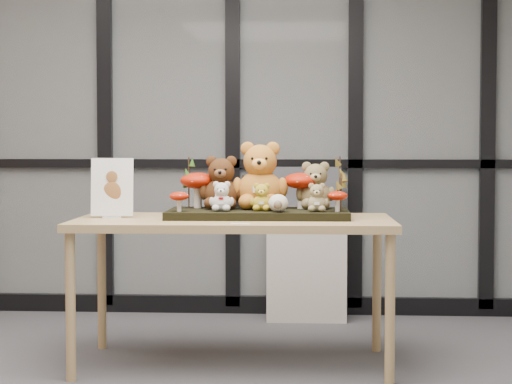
# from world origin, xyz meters

# --- Properties ---
(room_shell) EXTENTS (5.00, 5.00, 5.00)m
(room_shell) POSITION_xyz_m (0.00, 0.00, 1.68)
(room_shell) COLOR #BBB8B0
(room_shell) RESTS_ON floor
(glass_partition) EXTENTS (4.90, 0.06, 2.78)m
(glass_partition) POSITION_xyz_m (-0.00, 2.47, 1.42)
(glass_partition) COLOR #2D383F
(glass_partition) RESTS_ON floor
(display_table) EXTENTS (1.70, 0.88, 0.79)m
(display_table) POSITION_xyz_m (0.59, 0.94, 0.73)
(display_table) COLOR #A28A58
(display_table) RESTS_ON floor
(diorama_tray) EXTENTS (0.98, 0.50, 0.04)m
(diorama_tray) POSITION_xyz_m (0.72, 1.00, 0.81)
(diorama_tray) COLOR black
(diorama_tray) RESTS_ON display_table
(bear_pooh_yellow) EXTENTS (0.31, 0.28, 0.40)m
(bear_pooh_yellow) POSITION_xyz_m (0.72, 1.09, 1.03)
(bear_pooh_yellow) COLOR #BF7224
(bear_pooh_yellow) RESTS_ON diorama_tray
(bear_brown_medium) EXTENTS (0.25, 0.22, 0.32)m
(bear_brown_medium) POSITION_xyz_m (0.51, 1.08, 0.99)
(bear_brown_medium) COLOR #42230F
(bear_brown_medium) RESTS_ON diorama_tray
(bear_tan_back) EXTENTS (0.22, 0.20, 0.28)m
(bear_tan_back) POSITION_xyz_m (1.02, 1.11, 0.97)
(bear_tan_back) COLOR olive
(bear_tan_back) RESTS_ON diorama_tray
(bear_small_yellow) EXTENTS (0.13, 0.12, 0.16)m
(bear_small_yellow) POSITION_xyz_m (0.74, 0.93, 0.91)
(bear_small_yellow) COLOR gold
(bear_small_yellow) RESTS_ON diorama_tray
(bear_white_bow) EXTENTS (0.13, 0.12, 0.17)m
(bear_white_bow) POSITION_xyz_m (0.53, 0.90, 0.92)
(bear_white_bow) COLOR silver
(bear_white_bow) RESTS_ON diorama_tray
(bear_beige_small) EXTENTS (0.13, 0.12, 0.17)m
(bear_beige_small) POSITION_xyz_m (1.03, 0.89, 0.92)
(bear_beige_small) COLOR #8C7B51
(bear_beige_small) RESTS_ON diorama_tray
(plush_cream_hedgehog) EXTENTS (0.08, 0.07, 0.10)m
(plush_cream_hedgehog) POSITION_xyz_m (0.83, 0.85, 0.88)
(plush_cream_hedgehog) COLOR silver
(plush_cream_hedgehog) RESTS_ON diorama_tray
(mushroom_back_left) EXTENTS (0.20, 0.20, 0.22)m
(mushroom_back_left) POSITION_xyz_m (0.37, 1.12, 0.94)
(mushroom_back_left) COLOR #A01705
(mushroom_back_left) RESTS_ON diorama_tray
(mushroom_back_right) EXTENTS (0.20, 0.20, 0.22)m
(mushroom_back_right) POSITION_xyz_m (0.94, 1.12, 0.94)
(mushroom_back_right) COLOR #A01705
(mushroom_back_right) RESTS_ON diorama_tray
(mushroom_front_left) EXTENTS (0.10, 0.10, 0.12)m
(mushroom_front_left) POSITION_xyz_m (0.31, 0.86, 0.89)
(mushroom_front_left) COLOR #A01705
(mushroom_front_left) RESTS_ON diorama_tray
(mushroom_front_right) EXTENTS (0.11, 0.11, 0.12)m
(mushroom_front_right) POSITION_xyz_m (1.14, 0.90, 0.89)
(mushroom_front_right) COLOR #A01705
(mushroom_front_right) RESTS_ON diorama_tray
(sprig_green_far_left) EXTENTS (0.05, 0.05, 0.28)m
(sprig_green_far_left) POSITION_xyz_m (0.32, 1.12, 0.97)
(sprig_green_far_left) COLOR #0E330B
(sprig_green_far_left) RESTS_ON diorama_tray
(sprig_green_mid_left) EXTENTS (0.05, 0.05, 0.26)m
(sprig_green_mid_left) POSITION_xyz_m (0.45, 1.18, 0.96)
(sprig_green_mid_left) COLOR #0E330B
(sprig_green_mid_left) RESTS_ON diorama_tray
(sprig_dry_far_right) EXTENTS (0.05, 0.05, 0.29)m
(sprig_dry_far_right) POSITION_xyz_m (1.16, 1.12, 0.98)
(sprig_dry_far_right) COLOR brown
(sprig_dry_far_right) RESTS_ON diorama_tray
(sprig_dry_mid_right) EXTENTS (0.05, 0.05, 0.20)m
(sprig_dry_mid_right) POSITION_xyz_m (1.16, 0.99, 0.93)
(sprig_dry_mid_right) COLOR brown
(sprig_dry_mid_right) RESTS_ON diorama_tray
(sprig_green_centre) EXTENTS (0.05, 0.05, 0.18)m
(sprig_green_centre) POSITION_xyz_m (0.62, 1.19, 0.92)
(sprig_green_centre) COLOR #0E330B
(sprig_green_centre) RESTS_ON diorama_tray
(sign_holder) EXTENTS (0.23, 0.07, 0.32)m
(sign_holder) POSITION_xyz_m (-0.07, 0.94, 0.94)
(sign_holder) COLOR silver
(sign_holder) RESTS_ON display_table
(label_card) EXTENTS (0.09, 0.03, 0.00)m
(label_card) POSITION_xyz_m (0.65, 0.60, 0.79)
(label_card) COLOR white
(label_card) RESTS_ON display_table
(cabinet) EXTENTS (0.53, 0.31, 0.71)m
(cabinet) POSITION_xyz_m (0.97, 2.28, 0.35)
(cabinet) COLOR #B5ADA1
(cabinet) RESTS_ON floor
(monitor) EXTENTS (0.46, 0.05, 0.32)m
(monitor) POSITION_xyz_m (0.97, 2.29, 0.87)
(monitor) COLOR #4F5157
(monitor) RESTS_ON cabinet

